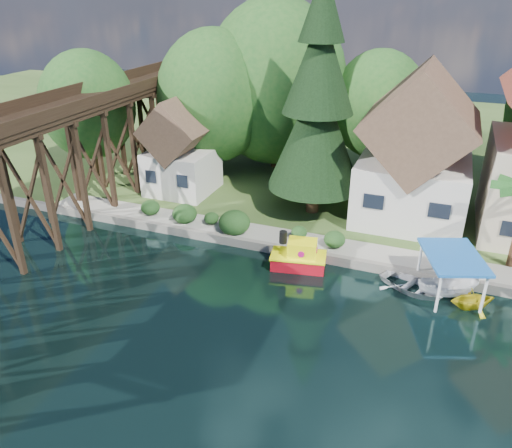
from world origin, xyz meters
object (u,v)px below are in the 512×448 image
object	(u,v)px
conifer	(318,104)
boat_yellow	(473,298)
shed	(181,152)
house_left	(416,156)
tugboat	(299,257)
boat_white_a	(412,284)
trestle_bridge	(46,162)
boat_canopy	(449,279)

from	to	relation	value
conifer	boat_yellow	world-z (taller)	conifer
shed	house_left	bearing A→B (deg)	4.77
tugboat	boat_yellow	world-z (taller)	tugboat
house_left	boat_white_a	world-z (taller)	house_left
tugboat	boat_yellow	size ratio (longest dim) A/B	1.47
trestle_bridge	tugboat	world-z (taller)	trestle_bridge
boat_white_a	boat_yellow	distance (m)	3.34
boat_canopy	boat_yellow	xyz separation A→B (m)	(1.35, -0.62, -0.50)
trestle_bridge	boat_canopy	bearing A→B (deg)	3.26
trestle_bridge	boat_white_a	size ratio (longest dim) A/B	11.53
boat_white_a	shed	bearing A→B (deg)	93.68
shed	tugboat	distance (m)	14.88
house_left	shed	world-z (taller)	house_left
house_left	boat_white_a	bearing A→B (deg)	-82.46
tugboat	boat_white_a	world-z (taller)	tugboat
trestle_bridge	conifer	size ratio (longest dim) A/B	2.62
conifer	tugboat	bearing A→B (deg)	-80.85
conifer	boat_yellow	size ratio (longest dim) A/B	6.71
house_left	shed	distance (m)	18.11
trestle_bridge	house_left	size ratio (longest dim) A/B	4.01
boat_white_a	boat_yellow	xyz separation A→B (m)	(3.27, -0.63, 0.26)
trestle_bridge	boat_yellow	distance (m)	27.91
tugboat	conifer	bearing A→B (deg)	99.15
conifer	boat_yellow	bearing A→B (deg)	-36.11
tugboat	shed	bearing A→B (deg)	148.04
house_left	tugboat	xyz separation A→B (m)	(-5.65, -9.20, -4.40)
shed	conifer	world-z (taller)	conifer
house_left	conifer	bearing A→B (deg)	-166.40
house_left	conifer	xyz separation A→B (m)	(-6.87, -1.66, 3.47)
house_left	boat_canopy	bearing A→B (deg)	-71.33
house_left	tugboat	bearing A→B (deg)	-121.56
shed	conifer	size ratio (longest dim) A/B	0.47
house_left	boat_canopy	size ratio (longest dim) A/B	2.23
boat_canopy	boat_white_a	bearing A→B (deg)	179.63
house_left	boat_white_a	distance (m)	10.53
shed	tugboat	size ratio (longest dim) A/B	2.12
boat_canopy	tugboat	bearing A→B (deg)	179.13
shed	boat_yellow	distance (m)	24.24
boat_white_a	boat_canopy	xyz separation A→B (m)	(1.92, -0.01, 0.77)
boat_yellow	tugboat	bearing A→B (deg)	58.37
house_left	boat_yellow	world-z (taller)	house_left
trestle_bridge	boat_canopy	xyz separation A→B (m)	(26.16, 1.49, -4.18)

